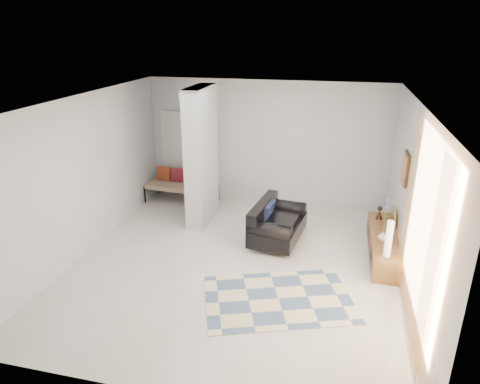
# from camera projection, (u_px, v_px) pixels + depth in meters

# --- Properties ---
(floor) EXTENTS (6.00, 6.00, 0.00)m
(floor) POSITION_uv_depth(u_px,v_px,m) (235.00, 262.00, 7.50)
(floor) COLOR beige
(floor) RESTS_ON ground
(ceiling) EXTENTS (6.00, 6.00, 0.00)m
(ceiling) POSITION_uv_depth(u_px,v_px,m) (234.00, 102.00, 6.49)
(ceiling) COLOR white
(ceiling) RESTS_ON wall_back
(wall_back) EXTENTS (6.00, 0.00, 6.00)m
(wall_back) POSITION_uv_depth(u_px,v_px,m) (267.00, 143.00, 9.72)
(wall_back) COLOR silver
(wall_back) RESTS_ON ground
(wall_front) EXTENTS (6.00, 0.00, 6.00)m
(wall_front) POSITION_uv_depth(u_px,v_px,m) (162.00, 290.00, 4.27)
(wall_front) COLOR silver
(wall_front) RESTS_ON ground
(wall_left) EXTENTS (0.00, 6.00, 6.00)m
(wall_left) POSITION_uv_depth(u_px,v_px,m) (85.00, 175.00, 7.59)
(wall_left) COLOR silver
(wall_left) RESTS_ON ground
(wall_right) EXTENTS (0.00, 6.00, 6.00)m
(wall_right) POSITION_uv_depth(u_px,v_px,m) (413.00, 203.00, 6.40)
(wall_right) COLOR silver
(wall_right) RESTS_ON ground
(partition_column) EXTENTS (0.35, 1.20, 2.80)m
(partition_column) POSITION_uv_depth(u_px,v_px,m) (201.00, 157.00, 8.69)
(partition_column) COLOR silver
(partition_column) RESTS_ON floor
(hallway_door) EXTENTS (0.85, 0.06, 2.04)m
(hallway_door) POSITION_uv_depth(u_px,v_px,m) (180.00, 154.00, 10.27)
(hallway_door) COLOR silver
(hallway_door) RESTS_ON floor
(curtain) EXTENTS (0.00, 2.55, 2.55)m
(curtain) POSITION_uv_depth(u_px,v_px,m) (419.00, 233.00, 5.36)
(curtain) COLOR #FFAE43
(curtain) RESTS_ON wall_right
(wall_art) EXTENTS (0.04, 0.45, 0.55)m
(wall_art) POSITION_uv_depth(u_px,v_px,m) (406.00, 169.00, 7.14)
(wall_art) COLOR #3C2310
(wall_art) RESTS_ON wall_right
(media_console) EXTENTS (0.45, 2.06, 0.80)m
(media_console) POSITION_uv_depth(u_px,v_px,m) (383.00, 244.00, 7.70)
(media_console) COLOR brown
(media_console) RESTS_ON floor
(loveseat) EXTENTS (1.00, 1.51, 0.76)m
(loveseat) POSITION_uv_depth(u_px,v_px,m) (275.00, 223.00, 8.16)
(loveseat) COLOR silver
(loveseat) RESTS_ON floor
(daybed) EXTENTS (1.68, 0.82, 0.77)m
(daybed) POSITION_uv_depth(u_px,v_px,m) (181.00, 184.00, 10.02)
(daybed) COLOR black
(daybed) RESTS_ON floor
(area_rug) EXTENTS (2.56, 2.12, 0.01)m
(area_rug) POSITION_uv_depth(u_px,v_px,m) (278.00, 299.00, 6.49)
(area_rug) COLOR beige
(area_rug) RESTS_ON floor
(cylinder_lamp) EXTENTS (0.11, 0.11, 0.61)m
(cylinder_lamp) POSITION_uv_depth(u_px,v_px,m) (389.00, 239.00, 6.81)
(cylinder_lamp) COLOR white
(cylinder_lamp) RESTS_ON media_console
(bronze_figurine) EXTENTS (0.16, 0.16, 0.27)m
(bronze_figurine) POSITION_uv_depth(u_px,v_px,m) (380.00, 213.00, 8.19)
(bronze_figurine) COLOR black
(bronze_figurine) RESTS_ON media_console
(vase) EXTENTS (0.18, 0.18, 0.17)m
(vase) POSITION_uv_depth(u_px,v_px,m) (383.00, 236.00, 7.38)
(vase) COLOR white
(vase) RESTS_ON media_console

